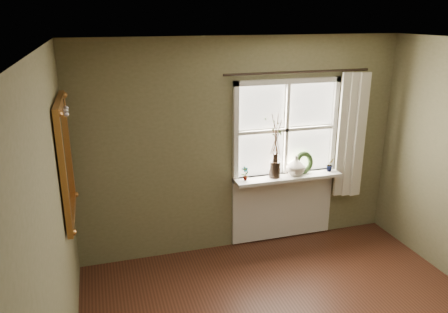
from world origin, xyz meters
TOP-DOWN VIEW (x-y plane):
  - ceiling at (0.00, 0.00)m, footprint 4.50×4.50m
  - wall_back at (0.00, 2.30)m, footprint 4.00×0.10m
  - wall_left at (-2.05, 0.00)m, footprint 0.10×4.50m
  - window_frame at (0.55, 2.23)m, footprint 1.36×0.06m
  - window_sill at (0.55, 2.12)m, footprint 1.36×0.26m
  - window_apron at (0.55, 2.23)m, footprint 1.36×0.04m
  - dark_jug at (0.37, 2.12)m, footprint 0.15×0.15m
  - cream_vase at (0.65, 2.12)m, footprint 0.29×0.29m
  - wreath at (0.78, 2.16)m, footprint 0.30×0.18m
  - potted_plant_left at (-0.01, 2.12)m, footprint 0.10×0.08m
  - potted_plant_right at (1.13, 2.12)m, footprint 0.11×0.09m
  - curtain at (1.39, 2.13)m, footprint 0.36×0.12m
  - curtain_rod at (0.65, 2.17)m, footprint 1.84×0.03m
  - gilt_mirror at (-1.96, 1.53)m, footprint 0.10×0.95m

SIDE VIEW (x-z plane):
  - window_apron at x=0.55m, z-range 0.02..0.90m
  - window_sill at x=0.55m, z-range 0.88..0.92m
  - potted_plant_right at x=1.13m, z-range 0.92..1.09m
  - potted_plant_left at x=-0.01m, z-range 0.92..1.09m
  - dark_jug at x=0.37m, z-range 0.92..1.12m
  - wreath at x=0.78m, z-range 0.88..1.17m
  - cream_vase at x=0.65m, z-range 0.92..1.17m
  - wall_back at x=0.00m, z-range 0.00..2.60m
  - wall_left at x=-2.05m, z-range 0.00..2.60m
  - curtain at x=1.39m, z-range 0.57..2.16m
  - window_frame at x=0.55m, z-range 0.86..2.10m
  - gilt_mirror at x=-1.96m, z-range 1.00..2.12m
  - curtain_rod at x=0.65m, z-range 2.16..2.20m
  - ceiling at x=0.00m, z-range 2.60..2.60m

